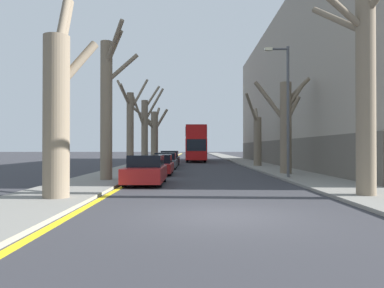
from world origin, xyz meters
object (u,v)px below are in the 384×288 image
parked_car_1 (158,165)px  double_decker_bus (195,142)px  street_tree_left_1 (107,106)px  street_tree_right_0 (364,83)px  street_tree_right_1 (284,123)px  parked_car_3 (169,159)px  street_tree_left_0 (57,104)px  street_tree_left_2 (129,127)px  lamp_post (285,105)px  street_tree_left_3 (145,128)px  parked_car_0 (145,170)px  street_tree_left_4 (153,134)px  parked_car_2 (165,161)px  street_tree_right_2 (256,138)px

parked_car_1 → double_decker_bus: bearing=83.4°
street_tree_left_1 → street_tree_right_0: (10.45, -6.37, 0.07)m
street_tree_right_1 → parked_car_3: size_ratio=1.48×
parked_car_1 → street_tree_left_0: bearing=-100.3°
parked_car_3 → street_tree_left_2: bearing=-103.0°
lamp_post → double_decker_bus: bearing=99.9°
street_tree_left_3 → lamp_post: street_tree_left_3 is taller
street_tree_left_0 → parked_car_0: size_ratio=1.81×
street_tree_left_4 → parked_car_2: size_ratio=1.47×
street_tree_left_1 → parked_car_1: 6.74m
street_tree_left_3 → street_tree_right_2: 10.56m
street_tree_left_3 → parked_car_3: (2.22, 1.94, -2.92)m
street_tree_right_0 → street_tree_right_2: 21.47m
street_tree_right_2 → street_tree_left_1: bearing=-124.7°
street_tree_left_1 → street_tree_left_4: 24.43m
street_tree_left_1 → double_decker_bus: bearing=80.5°
street_tree_left_4 → street_tree_right_0: bearing=-71.2°
street_tree_left_3 → lamp_post: size_ratio=1.06×
street_tree_right_1 → parked_car_3: (-8.30, 13.24, -2.71)m
parked_car_2 → street_tree_left_2: bearing=-119.6°
street_tree_right_1 → lamp_post: (-0.75, -3.27, 0.80)m
double_decker_bus → parked_car_3: bearing=-103.9°
street_tree_right_1 → street_tree_right_2: bearing=90.3°
street_tree_left_0 → parked_car_3: 25.22m
street_tree_left_3 → double_decker_bus: 13.99m
street_tree_left_3 → street_tree_right_0: size_ratio=0.95×
street_tree_right_1 → parked_car_3: street_tree_right_1 is taller
parked_car_1 → parked_car_0: bearing=-90.0°
street_tree_right_2 → street_tree_right_1: bearing=-89.7°
parked_car_0 → street_tree_right_0: bearing=-31.7°
street_tree_left_0 → street_tree_right_2: street_tree_left_0 is taller
street_tree_left_1 → street_tree_right_1: bearing=24.9°
street_tree_left_0 → parked_car_2: (2.25, 19.02, -2.59)m
street_tree_right_0 → parked_car_1: bearing=125.1°
street_tree_left_2 → parked_car_1: (2.31, -2.63, -2.69)m
street_tree_left_3 → parked_car_3: bearing=41.1°
parked_car_3 → double_decker_bus: bearing=76.1°
parked_car_1 → parked_car_3: 12.66m
street_tree_left_2 → street_tree_left_3: street_tree_left_3 is taller
street_tree_right_0 → street_tree_right_2: (-0.04, 21.42, -1.34)m
street_tree_right_0 → parked_car_0: (-8.29, 5.12, -3.36)m
street_tree_left_0 → street_tree_left_3: 23.06m
street_tree_right_0 → street_tree_right_2: bearing=90.1°
lamp_post → street_tree_left_1: bearing=-170.7°
street_tree_left_2 → lamp_post: (9.86, -6.48, 0.88)m
street_tree_left_3 → street_tree_right_1: street_tree_left_3 is taller
street_tree_left_0 → parked_car_3: size_ratio=1.79×
street_tree_left_3 → double_decker_bus: bearing=69.2°
street_tree_left_1 → street_tree_left_4: bearing=90.1°
street_tree_left_1 → street_tree_left_3: (-0.05, 16.16, -0.36)m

